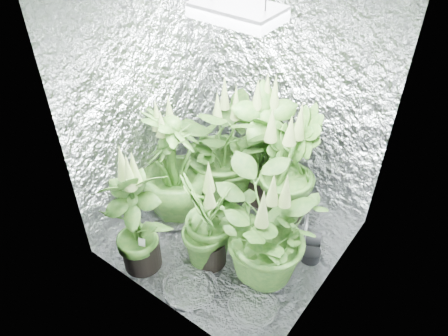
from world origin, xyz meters
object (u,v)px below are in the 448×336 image
plant_g (208,222)px  circulation_fan (308,243)px  plant_f (136,219)px  plant_d (173,167)px  grow_lamp (237,12)px  plant_e (263,235)px  plant_a (226,147)px  plant_c (289,169)px  plant_b (264,150)px

plant_g → circulation_fan: size_ratio=2.35×
plant_f → circulation_fan: size_ratio=2.67×
plant_d → plant_f: size_ratio=1.01×
plant_f → plant_g: (0.38, 0.32, -0.06)m
grow_lamp → circulation_fan: grow_lamp is taller
plant_e → plant_g: size_ratio=1.05×
plant_a → plant_e: size_ratio=1.11×
plant_c → plant_g: size_ratio=1.17×
plant_b → plant_c: (0.27, -0.05, -0.04)m
plant_d → plant_f: plant_d is taller
grow_lamp → plant_e: bearing=-27.5°
plant_b → plant_d: plant_b is taller
plant_c → plant_e: plant_c is taller
grow_lamp → plant_e: 1.45m
plant_d → plant_f: 0.61m
plant_b → circulation_fan: 0.83m
plant_e → grow_lamp: bearing=152.5°
plant_c → plant_d: 0.92m
grow_lamp → plant_b: 1.40m
plant_g → circulation_fan: bearing=38.8°
plant_e → plant_g: (-0.40, -0.11, -0.03)m
plant_b → plant_c: 0.28m
circulation_fan → plant_e: bearing=-140.4°
circulation_fan → plant_a: bearing=142.8°
plant_c → plant_f: bearing=-117.8°
plant_b → plant_c: size_ratio=1.06×
plant_e → plant_g: 0.42m
plant_b → plant_d: size_ratio=1.08×
plant_c → plant_g: (-0.20, -0.79, -0.07)m
plant_c → plant_b: bearing=169.0°
plant_e → plant_g: bearing=-164.8°
grow_lamp → plant_d: size_ratio=0.47×
plant_a → plant_b: bearing=24.8°
plant_f → grow_lamp: bearing=59.0°
grow_lamp → plant_e: size_ratio=0.52×
plant_e → circulation_fan: bearing=62.9°
plant_g → plant_e: bearing=15.2°
plant_e → plant_f: plant_f is taller
plant_d → plant_e: bearing=-9.0°
plant_e → circulation_fan: size_ratio=2.46×
grow_lamp → plant_d: (-0.56, -0.06, -1.33)m
grow_lamp → plant_e: (0.40, -0.21, -1.38)m
plant_e → plant_d: bearing=171.0°
plant_a → plant_f: plant_a is taller
plant_b → plant_f: plant_b is taller
plant_e → plant_f: 0.89m
plant_c → plant_g: plant_c is taller
plant_b → plant_g: 0.85m
plant_d → plant_g: size_ratio=1.15×
plant_a → plant_f: 1.03m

